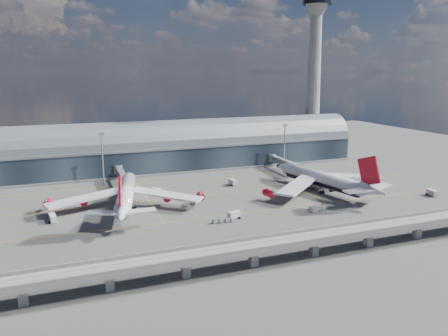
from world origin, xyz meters
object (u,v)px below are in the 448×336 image
object	(u,v)px
service_truck_2	(319,184)
service_truck_5	(157,191)
control_tower	(314,76)
airliner_left	(126,195)
service_truck_4	(233,182)
service_truck_0	(53,218)
service_truck_3	(432,193)
cargo_train_1	(224,221)
floodlight_mast_left	(102,157)
cargo_train_0	(317,208)
airliner_right	(324,180)
cargo_train_2	(319,209)
floodlight_mast_right	(285,145)
service_truck_1	(234,215)

from	to	relation	value
service_truck_2	service_truck_5	xyz separation A→B (m)	(-75.33, 16.56, -0.24)
control_tower	airliner_left	distance (m)	155.68
control_tower	service_truck_4	xyz separation A→B (m)	(-76.22, -51.61, -50.20)
service_truck_0	service_truck_4	distance (m)	86.10
airliner_left	service_truck_3	bearing A→B (deg)	-1.14
cargo_train_1	floodlight_mast_left	bearing A→B (deg)	16.72
control_tower	service_truck_3	world-z (taller)	control_tower
service_truck_5	cargo_train_0	bearing A→B (deg)	-72.19
control_tower	airliner_right	bearing A→B (deg)	-118.07
service_truck_2	cargo_train_2	xyz separation A→B (m)	(-20.57, -31.90, -0.51)
floodlight_mast_right	service_truck_3	xyz separation A→B (m)	(35.05, -72.83, -12.28)
floodlight_mast_right	service_truck_2	size ratio (longest dim) A/B	3.10
service_truck_0	service_truck_3	world-z (taller)	service_truck_0
airliner_right	service_truck_5	world-z (taller)	airliner_right
cargo_train_2	service_truck_4	bearing A→B (deg)	45.40
service_truck_3	airliner_left	bearing A→B (deg)	176.28
floodlight_mast_left	service_truck_3	xyz separation A→B (m)	(135.05, -72.83, -12.28)
service_truck_5	cargo_train_2	size ratio (longest dim) A/B	0.64
airliner_right	service_truck_3	size ratio (longest dim) A/B	11.79
airliner_right	cargo_train_2	bearing A→B (deg)	-137.69
cargo_train_1	service_truck_0	bearing A→B (deg)	58.69
airliner_right	service_truck_4	size ratio (longest dim) A/B	13.26
service_truck_1	cargo_train_1	size ratio (longest dim) A/B	0.58
airliner_left	service_truck_5	size ratio (longest dim) A/B	12.44
floodlight_mast_left	service_truck_4	size ratio (longest dim) A/B	5.03
service_truck_2	cargo_train_1	world-z (taller)	service_truck_2
service_truck_2	cargo_train_0	distance (m)	36.65
floodlight_mast_right	cargo_train_0	xyz separation A→B (m)	(-24.25, -72.21, -12.85)
airliner_right	service_truck_0	world-z (taller)	airliner_right
service_truck_4	cargo_train_1	xyz separation A→B (m)	(-23.46, -49.36, -0.67)
service_truck_2	service_truck_0	bearing A→B (deg)	71.58
service_truck_0	service_truck_2	bearing A→B (deg)	-4.62
cargo_train_0	control_tower	bearing A→B (deg)	-47.89
airliner_right	service_truck_4	world-z (taller)	airliner_right
airliner_right	service_truck_2	xyz separation A→B (m)	(2.38, 7.55, -4.09)
airliner_left	service_truck_4	xyz separation A→B (m)	(54.48, 19.51, -4.44)
floodlight_mast_right	service_truck_4	bearing A→B (deg)	-150.20
floodlight_mast_left	service_truck_3	distance (m)	153.93
airliner_right	cargo_train_2	world-z (taller)	airliner_right
airliner_right	control_tower	bearing A→B (deg)	51.00
floodlight_mast_right	service_truck_3	distance (m)	81.75
service_truck_0	cargo_train_2	distance (m)	102.12
service_truck_3	service_truck_5	xyz separation A→B (m)	(-114.23, 47.63, -0.09)
floodlight_mast_left	cargo_train_1	world-z (taller)	floodlight_mast_left
service_truck_1	service_truck_3	world-z (taller)	service_truck_1
service_truck_1	control_tower	bearing A→B (deg)	-57.04
floodlight_mast_right	airliner_left	world-z (taller)	floodlight_mast_right
cargo_train_0	cargo_train_2	size ratio (longest dim) A/B	0.81
service_truck_0	cargo_train_1	bearing A→B (deg)	-30.26
floodlight_mast_left	airliner_right	xyz separation A→B (m)	(93.77, -49.31, -8.03)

